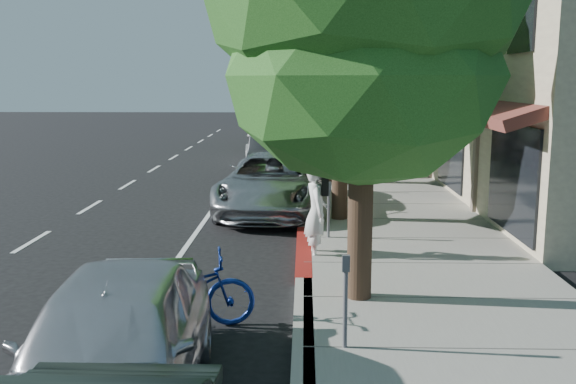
{
  "coord_description": "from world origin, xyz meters",
  "views": [
    {
      "loc": [
        0.01,
        -12.03,
        3.65
      ],
      "look_at": [
        -0.33,
        1.03,
        1.35
      ],
      "focal_mm": 40.0,
      "sensor_mm": 36.0,
      "label": 1
    }
  ],
  "objects_px": {
    "street_tree_4": "(322,66)",
    "cyclist": "(316,212)",
    "dark_sedan": "(274,156)",
    "white_pickup": "(275,142)",
    "street_tree_1": "(342,26)",
    "bicycle": "(182,291)",
    "silver_suv": "(272,183)",
    "street_tree_3": "(326,40)",
    "pedestrian": "(346,152)",
    "street_tree_2": "(332,52)",
    "dark_suv_far": "(296,129)",
    "street_tree_5": "(320,63)",
    "near_car_a": "(113,345)"
  },
  "relations": [
    {
      "from": "white_pickup",
      "to": "pedestrian",
      "type": "xyz_separation_m",
      "value": [
        2.83,
        -5.4,
        0.16
      ]
    },
    {
      "from": "street_tree_1",
      "to": "street_tree_5",
      "type": "bearing_deg",
      "value": 90.0
    },
    {
      "from": "street_tree_4",
      "to": "near_car_a",
      "type": "distance_m",
      "value": 27.88
    },
    {
      "from": "street_tree_4",
      "to": "cyclist",
      "type": "xyz_separation_m",
      "value": [
        -0.65,
        -21.3,
        -3.32
      ]
    },
    {
      "from": "white_pickup",
      "to": "silver_suv",
      "type": "bearing_deg",
      "value": -90.13
    },
    {
      "from": "cyclist",
      "to": "white_pickup",
      "type": "bearing_deg",
      "value": -3.05
    },
    {
      "from": "street_tree_1",
      "to": "white_pickup",
      "type": "xyz_separation_m",
      "value": [
        -2.2,
        12.69,
        -4.04
      ]
    },
    {
      "from": "street_tree_1",
      "to": "dark_sedan",
      "type": "distance_m",
      "value": 9.03
    },
    {
      "from": "street_tree_4",
      "to": "bicycle",
      "type": "xyz_separation_m",
      "value": [
        -2.7,
        -25.0,
        -3.74
      ]
    },
    {
      "from": "white_pickup",
      "to": "dark_sedan",
      "type": "bearing_deg",
      "value": -90.29
    },
    {
      "from": "street_tree_5",
      "to": "silver_suv",
      "type": "distance_m",
      "value": 22.89
    },
    {
      "from": "street_tree_3",
      "to": "street_tree_1",
      "type": "bearing_deg",
      "value": -90.0
    },
    {
      "from": "street_tree_4",
      "to": "dark_sedan",
      "type": "distance_m",
      "value": 10.97
    },
    {
      "from": "street_tree_1",
      "to": "street_tree_4",
      "type": "height_order",
      "value": "street_tree_1"
    },
    {
      "from": "street_tree_5",
      "to": "dark_sedan",
      "type": "relative_size",
      "value": 1.52
    },
    {
      "from": "street_tree_2",
      "to": "dark_sedan",
      "type": "relative_size",
      "value": 1.45
    },
    {
      "from": "street_tree_2",
      "to": "dark_sedan",
      "type": "distance_m",
      "value": 4.6
    },
    {
      "from": "street_tree_4",
      "to": "cyclist",
      "type": "bearing_deg",
      "value": -91.75
    },
    {
      "from": "cyclist",
      "to": "bicycle",
      "type": "xyz_separation_m",
      "value": [
        -2.05,
        -3.7,
        -0.42
      ]
    },
    {
      "from": "street_tree_1",
      "to": "bicycle",
      "type": "xyz_separation_m",
      "value": [
        -2.7,
        -7.0,
        -4.36
      ]
    },
    {
      "from": "bicycle",
      "to": "street_tree_2",
      "type": "bearing_deg",
      "value": -22.25
    },
    {
      "from": "silver_suv",
      "to": "dark_sedan",
      "type": "xyz_separation_m",
      "value": [
        -0.25,
        6.29,
        0.03
      ]
    },
    {
      "from": "bicycle",
      "to": "near_car_a",
      "type": "distance_m",
      "value": 2.53
    },
    {
      "from": "street_tree_1",
      "to": "cyclist",
      "type": "distance_m",
      "value": 5.18
    },
    {
      "from": "street_tree_4",
      "to": "white_pickup",
      "type": "bearing_deg",
      "value": -112.56
    },
    {
      "from": "street_tree_4",
      "to": "street_tree_2",
      "type": "bearing_deg",
      "value": -90.0
    },
    {
      "from": "cyclist",
      "to": "street_tree_5",
      "type": "bearing_deg",
      "value": -9.97
    },
    {
      "from": "silver_suv",
      "to": "dark_suv_far",
      "type": "bearing_deg",
      "value": 92.72
    },
    {
      "from": "silver_suv",
      "to": "street_tree_4",
      "type": "bearing_deg",
      "value": 87.63
    },
    {
      "from": "street_tree_3",
      "to": "pedestrian",
      "type": "distance_m",
      "value": 6.38
    },
    {
      "from": "street_tree_5",
      "to": "dark_suv_far",
      "type": "height_order",
      "value": "street_tree_5"
    },
    {
      "from": "bicycle",
      "to": "white_pickup",
      "type": "bearing_deg",
      "value": -11.96
    },
    {
      "from": "street_tree_2",
      "to": "white_pickup",
      "type": "bearing_deg",
      "value": 108.23
    },
    {
      "from": "silver_suv",
      "to": "pedestrian",
      "type": "distance_m",
      "value": 6.28
    },
    {
      "from": "street_tree_5",
      "to": "cyclist",
      "type": "height_order",
      "value": "street_tree_5"
    },
    {
      "from": "silver_suv",
      "to": "pedestrian",
      "type": "xyz_separation_m",
      "value": [
        2.41,
        5.79,
        0.24
      ]
    },
    {
      "from": "bicycle",
      "to": "street_tree_3",
      "type": "bearing_deg",
      "value": -18.61
    },
    {
      "from": "street_tree_1",
      "to": "street_tree_3",
      "type": "height_order",
      "value": "street_tree_3"
    },
    {
      "from": "silver_suv",
      "to": "street_tree_1",
      "type": "bearing_deg",
      "value": -36.25
    },
    {
      "from": "dark_sedan",
      "to": "white_pickup",
      "type": "relative_size",
      "value": 0.83
    },
    {
      "from": "cyclist",
      "to": "silver_suv",
      "type": "relative_size",
      "value": 0.34
    },
    {
      "from": "silver_suv",
      "to": "pedestrian",
      "type": "height_order",
      "value": "pedestrian"
    },
    {
      "from": "street_tree_2",
      "to": "dark_sedan",
      "type": "xyz_separation_m",
      "value": [
        -2.03,
        1.79,
        -3.71
      ]
    },
    {
      "from": "dark_sedan",
      "to": "white_pickup",
      "type": "distance_m",
      "value": 4.91
    },
    {
      "from": "street_tree_1",
      "to": "street_tree_3",
      "type": "relative_size",
      "value": 0.93
    },
    {
      "from": "street_tree_2",
      "to": "street_tree_4",
      "type": "distance_m",
      "value": 12.0
    },
    {
      "from": "cyclist",
      "to": "silver_suv",
      "type": "distance_m",
      "value": 4.93
    },
    {
      "from": "street_tree_4",
      "to": "white_pickup",
      "type": "distance_m",
      "value": 6.69
    },
    {
      "from": "street_tree_5",
      "to": "silver_suv",
      "type": "height_order",
      "value": "street_tree_5"
    },
    {
      "from": "street_tree_3",
      "to": "dark_sedan",
      "type": "xyz_separation_m",
      "value": [
        -2.03,
        -4.21,
        -4.47
      ]
    }
  ]
}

